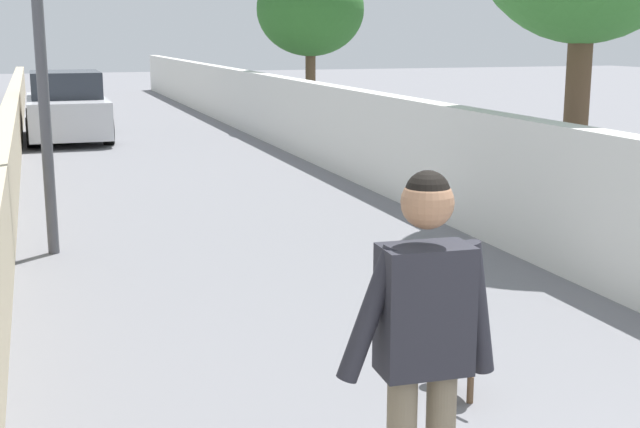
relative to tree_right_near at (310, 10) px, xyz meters
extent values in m
plane|color=slate|center=(-5.00, 4.34, -2.94)|extent=(80.00, 80.00, 0.00)
cube|color=tan|center=(-7.00, 7.06, -2.42)|extent=(48.00, 0.30, 1.05)
cube|color=silver|center=(-7.00, 1.61, -2.21)|extent=(48.00, 0.30, 1.48)
cylinder|color=brown|center=(0.00, 0.00, -1.86)|extent=(0.25, 0.25, 2.17)
ellipsoid|color=#2D6628|center=(0.00, 0.00, 0.02)|extent=(2.65, 2.65, 2.28)
cylinder|color=brown|center=(-11.50, 0.30, -1.44)|extent=(0.30, 0.30, 3.01)
cylinder|color=#4C4C51|center=(-10.89, 6.51, -0.92)|extent=(0.12, 0.12, 4.05)
cube|color=#26262D|center=(-17.32, 5.12, -1.71)|extent=(0.24, 0.39, 0.55)
cylinder|color=#26262D|center=(-17.31, 5.36, -1.71)|extent=(0.10, 0.29, 0.58)
cylinder|color=#26262D|center=(-17.33, 4.88, -1.72)|extent=(0.10, 0.18, 0.59)
sphere|color=#9E7051|center=(-17.32, 5.12, -1.25)|extent=(0.22, 0.22, 0.22)
sphere|color=black|center=(-17.32, 5.12, -1.22)|extent=(0.19, 0.19, 0.19)
ellipsoid|color=brown|center=(-15.67, 4.09, -2.68)|extent=(0.40, 0.24, 0.22)
sphere|color=brown|center=(-15.41, 4.07, -2.61)|extent=(0.15, 0.15, 0.15)
cone|color=black|center=(-15.41, 4.11, -2.53)|extent=(0.05, 0.05, 0.06)
cone|color=black|center=(-15.42, 4.03, -2.53)|extent=(0.05, 0.05, 0.06)
cylinder|color=brown|center=(-15.54, 4.14, -2.85)|extent=(0.04, 0.04, 0.18)
cylinder|color=brown|center=(-15.55, 4.02, -2.85)|extent=(0.04, 0.04, 0.18)
cylinder|color=brown|center=(-15.79, 4.15, -2.85)|extent=(0.04, 0.04, 0.18)
cylinder|color=brown|center=(-15.80, 4.03, -2.85)|extent=(0.04, 0.04, 0.18)
cylinder|color=brown|center=(-15.91, 4.10, -2.60)|extent=(0.14, 0.04, 0.13)
cylinder|color=black|center=(-16.50, 4.61, -2.22)|extent=(1.66, 1.05, 0.66)
cube|color=silver|center=(-0.24, 5.91, -2.38)|extent=(4.04, 1.70, 0.80)
cube|color=#262B33|center=(-0.24, 5.91, -1.70)|extent=(2.10, 1.50, 0.60)
cylinder|color=black|center=(1.01, 6.70, -2.62)|extent=(0.64, 0.22, 0.64)
cylinder|color=black|center=(1.01, 5.12, -2.62)|extent=(0.64, 0.22, 0.64)
cylinder|color=black|center=(-1.50, 6.70, -2.62)|extent=(0.64, 0.22, 0.64)
cylinder|color=black|center=(-1.50, 5.12, -2.62)|extent=(0.64, 0.22, 0.64)
camera|label=1|loc=(-20.36, 6.61, -0.59)|focal=47.51mm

